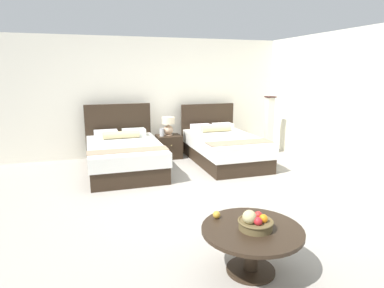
{
  "coord_description": "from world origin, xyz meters",
  "views": [
    {
      "loc": [
        -1.63,
        -4.4,
        1.86
      ],
      "look_at": [
        -0.07,
        0.51,
        0.72
      ],
      "focal_mm": 30.91,
      "sensor_mm": 36.0,
      "label": 1
    }
  ],
  "objects_px": {
    "bed_near_corner": "(224,147)",
    "nightstand": "(169,146)",
    "table_lamp": "(168,125)",
    "bed_near_window": "(124,155)",
    "floor_lamp_corner": "(269,125)",
    "coffee_table": "(252,238)",
    "vase": "(162,132)",
    "loose_apple": "(217,215)",
    "fruit_bowl": "(255,222)"
  },
  "relations": [
    {
      "from": "bed_near_corner",
      "to": "nightstand",
      "type": "distance_m",
      "value": 1.23
    },
    {
      "from": "nightstand",
      "to": "table_lamp",
      "type": "bearing_deg",
      "value": 90.0
    },
    {
      "from": "bed_near_window",
      "to": "floor_lamp_corner",
      "type": "height_order",
      "value": "floor_lamp_corner"
    },
    {
      "from": "floor_lamp_corner",
      "to": "coffee_table",
      "type": "bearing_deg",
      "value": -122.09
    },
    {
      "from": "table_lamp",
      "to": "vase",
      "type": "height_order",
      "value": "table_lamp"
    },
    {
      "from": "vase",
      "to": "loose_apple",
      "type": "xyz_separation_m",
      "value": [
        -0.34,
        -4.03,
        -0.1
      ]
    },
    {
      "from": "bed_near_window",
      "to": "nightstand",
      "type": "distance_m",
      "value": 1.25
    },
    {
      "from": "nightstand",
      "to": "table_lamp",
      "type": "xyz_separation_m",
      "value": [
        -0.0,
        0.02,
        0.48
      ]
    },
    {
      "from": "bed_near_corner",
      "to": "table_lamp",
      "type": "height_order",
      "value": "bed_near_corner"
    },
    {
      "from": "bed_near_window",
      "to": "coffee_table",
      "type": "xyz_separation_m",
      "value": [
        0.77,
        -3.67,
        0.03
      ]
    },
    {
      "from": "floor_lamp_corner",
      "to": "bed_near_corner",
      "type": "bearing_deg",
      "value": -163.8
    },
    {
      "from": "nightstand",
      "to": "floor_lamp_corner",
      "type": "relative_size",
      "value": 0.4
    },
    {
      "from": "vase",
      "to": "floor_lamp_corner",
      "type": "relative_size",
      "value": 0.13
    },
    {
      "from": "bed_near_window",
      "to": "nightstand",
      "type": "relative_size",
      "value": 3.94
    },
    {
      "from": "bed_near_window",
      "to": "fruit_bowl",
      "type": "height_order",
      "value": "bed_near_window"
    },
    {
      "from": "floor_lamp_corner",
      "to": "table_lamp",
      "type": "bearing_deg",
      "value": 171.19
    },
    {
      "from": "loose_apple",
      "to": "floor_lamp_corner",
      "type": "height_order",
      "value": "floor_lamp_corner"
    },
    {
      "from": "nightstand",
      "to": "floor_lamp_corner",
      "type": "distance_m",
      "value": 2.33
    },
    {
      "from": "coffee_table",
      "to": "loose_apple",
      "type": "distance_m",
      "value": 0.4
    },
    {
      "from": "bed_near_window",
      "to": "loose_apple",
      "type": "xyz_separation_m",
      "value": [
        0.54,
        -3.38,
        0.17
      ]
    },
    {
      "from": "bed_near_window",
      "to": "vase",
      "type": "height_order",
      "value": "bed_near_window"
    },
    {
      "from": "table_lamp",
      "to": "loose_apple",
      "type": "xyz_separation_m",
      "value": [
        -0.5,
        -4.09,
        -0.24
      ]
    },
    {
      "from": "bed_near_corner",
      "to": "loose_apple",
      "type": "distance_m",
      "value": 3.7
    },
    {
      "from": "nightstand",
      "to": "loose_apple",
      "type": "distance_m",
      "value": 4.11
    },
    {
      "from": "fruit_bowl",
      "to": "loose_apple",
      "type": "relative_size",
      "value": 4.43
    },
    {
      "from": "bed_near_window",
      "to": "loose_apple",
      "type": "relative_size",
      "value": 27.7
    },
    {
      "from": "vase",
      "to": "coffee_table",
      "type": "xyz_separation_m",
      "value": [
        -0.11,
        -4.33,
        -0.24
      ]
    },
    {
      "from": "bed_near_window",
      "to": "coffee_table",
      "type": "bearing_deg",
      "value": -78.12
    },
    {
      "from": "bed_near_window",
      "to": "fruit_bowl",
      "type": "distance_m",
      "value": 3.78
    },
    {
      "from": "bed_near_window",
      "to": "fruit_bowl",
      "type": "xyz_separation_m",
      "value": [
        0.78,
        -3.7,
        0.2
      ]
    },
    {
      "from": "bed_near_window",
      "to": "floor_lamp_corner",
      "type": "bearing_deg",
      "value": 6.24
    },
    {
      "from": "bed_near_corner",
      "to": "nightstand",
      "type": "height_order",
      "value": "bed_near_corner"
    },
    {
      "from": "coffee_table",
      "to": "floor_lamp_corner",
      "type": "distance_m",
      "value": 4.77
    },
    {
      "from": "bed_near_window",
      "to": "fruit_bowl",
      "type": "relative_size",
      "value": 6.26
    },
    {
      "from": "floor_lamp_corner",
      "to": "nightstand",
      "type": "bearing_deg",
      "value": 171.69
    },
    {
      "from": "bed_near_corner",
      "to": "table_lamp",
      "type": "bearing_deg",
      "value": 144.47
    },
    {
      "from": "bed_near_corner",
      "to": "vase",
      "type": "bearing_deg",
      "value": 150.47
    },
    {
      "from": "coffee_table",
      "to": "loose_apple",
      "type": "xyz_separation_m",
      "value": [
        -0.24,
        0.3,
        0.14
      ]
    },
    {
      "from": "loose_apple",
      "to": "floor_lamp_corner",
      "type": "bearing_deg",
      "value": 53.49
    },
    {
      "from": "bed_near_window",
      "to": "table_lamp",
      "type": "xyz_separation_m",
      "value": [
        1.04,
        0.71,
        0.41
      ]
    },
    {
      "from": "bed_near_corner",
      "to": "loose_apple",
      "type": "xyz_separation_m",
      "value": [
        -1.51,
        -3.37,
        0.17
      ]
    },
    {
      "from": "bed_near_corner",
      "to": "table_lamp",
      "type": "xyz_separation_m",
      "value": [
        -1.01,
        0.72,
        0.41
      ]
    },
    {
      "from": "bed_near_window",
      "to": "bed_near_corner",
      "type": "height_order",
      "value": "bed_near_window"
    },
    {
      "from": "bed_near_corner",
      "to": "vase",
      "type": "height_order",
      "value": "bed_near_corner"
    },
    {
      "from": "bed_near_corner",
      "to": "floor_lamp_corner",
      "type": "distance_m",
      "value": 1.36
    },
    {
      "from": "fruit_bowl",
      "to": "floor_lamp_corner",
      "type": "xyz_separation_m",
      "value": [
        2.52,
        4.06,
        0.14
      ]
    },
    {
      "from": "fruit_bowl",
      "to": "loose_apple",
      "type": "xyz_separation_m",
      "value": [
        -0.25,
        0.32,
        -0.03
      ]
    },
    {
      "from": "nightstand",
      "to": "loose_apple",
      "type": "height_order",
      "value": "loose_apple"
    },
    {
      "from": "bed_near_window",
      "to": "floor_lamp_corner",
      "type": "relative_size",
      "value": 1.56
    },
    {
      "from": "vase",
      "to": "loose_apple",
      "type": "height_order",
      "value": "vase"
    }
  ]
}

